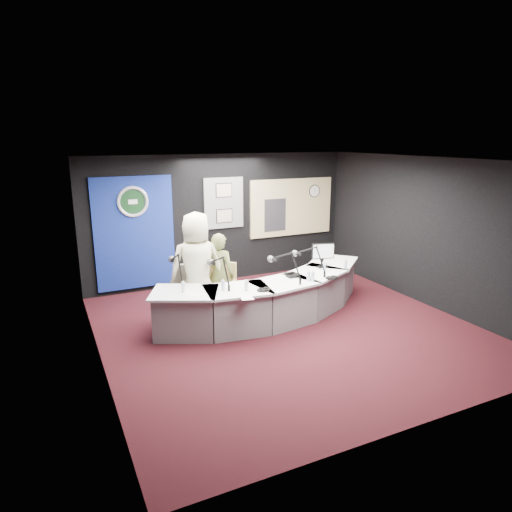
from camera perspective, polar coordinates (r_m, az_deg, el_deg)
name	(u,v)px	position (r m, az deg, el deg)	size (l,w,h in m)	color
ground	(287,328)	(7.86, 3.86, -8.97)	(6.00, 6.00, 0.00)	black
ceiling	(290,160)	(7.21, 4.25, 11.86)	(6.00, 6.00, 0.02)	silver
wall_back	(221,219)	(10.08, -4.35, 4.65)	(6.00, 0.02, 2.80)	black
wall_front	(428,310)	(5.13, 20.75, -6.28)	(6.00, 0.02, 2.80)	black
wall_left	(94,271)	(6.53, -19.58, -1.74)	(0.02, 6.00, 2.80)	black
wall_right	(426,232)	(9.23, 20.53, 2.82)	(0.02, 6.00, 2.80)	black
broadcast_desk	(270,298)	(8.15, 1.71, -5.22)	(4.50, 1.90, 0.75)	silver
backdrop_panel	(135,233)	(9.57, -14.94, 2.75)	(1.60, 0.05, 2.30)	navy
agency_seal	(133,202)	(9.43, -15.15, 6.57)	(0.63, 0.63, 0.07)	silver
seal_center	(133,202)	(9.43, -15.16, 6.57)	(0.48, 0.48, 0.01)	black
pinboard	(224,203)	(10.01, -4.06, 6.62)	(0.90, 0.04, 1.10)	slate
framed_photo_upper	(224,190)	(9.95, -4.02, 8.20)	(0.34, 0.02, 0.27)	gray
framed_photo_lower	(224,216)	(10.03, -3.96, 5.02)	(0.34, 0.02, 0.27)	gray
booth_window_frame	(292,207)	(10.77, 4.46, 6.11)	(2.12, 0.06, 1.32)	tan
booth_glow	(292,207)	(10.76, 4.49, 6.10)	(2.00, 0.02, 1.20)	#FFD1A1
equipment_rack	(275,215)	(10.55, 2.39, 5.14)	(0.55, 0.02, 0.75)	black
wall_clock	(314,191)	(11.01, 7.32, 8.06)	(0.28, 0.28, 0.01)	white
armchair_left	(198,295)	(8.10, -7.24, -4.84)	(0.52, 0.52, 0.92)	tan
armchair_right	(220,292)	(8.24, -4.58, -4.48)	(0.51, 0.51, 0.91)	tan
draped_jacket	(188,283)	(8.23, -8.49, -3.37)	(0.50, 0.10, 0.70)	slate
person_man	(197,267)	(7.95, -7.36, -1.40)	(0.94, 0.61, 1.93)	beige
person_woman	(219,275)	(8.14, -4.62, -2.40)	(0.56, 0.37, 1.53)	#5D6534
computer_monitor	(323,251)	(8.66, 8.34, 0.63)	(0.47, 0.03, 0.32)	black
desk_phone	(292,276)	(8.07, 4.57, -2.47)	(0.18, 0.15, 0.05)	black
headphones_near	(332,277)	(8.09, 9.45, -2.65)	(0.21, 0.21, 0.03)	black
headphones_far	(264,289)	(7.36, 0.96, -4.21)	(0.21, 0.21, 0.04)	black
paper_stack	(192,294)	(7.26, -8.02, -4.76)	(0.21, 0.30, 0.00)	white
notepad	(246,297)	(7.07, -1.20, -5.16)	(0.19, 0.27, 0.00)	white
boom_mic_a	(177,266)	(7.77, -9.89, -1.22)	(0.16, 0.74, 0.60)	black
boom_mic_b	(219,269)	(7.52, -4.60, -1.59)	(0.20, 0.73, 0.60)	black
boom_mic_c	(285,264)	(7.77, 3.66, -1.03)	(0.40, 0.68, 0.60)	black
boom_mic_d	(310,258)	(8.20, 6.71, -0.25)	(0.42, 0.66, 0.60)	black
water_bottles	(276,277)	(7.77, 2.50, -2.63)	(3.21, 0.50, 0.18)	silver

